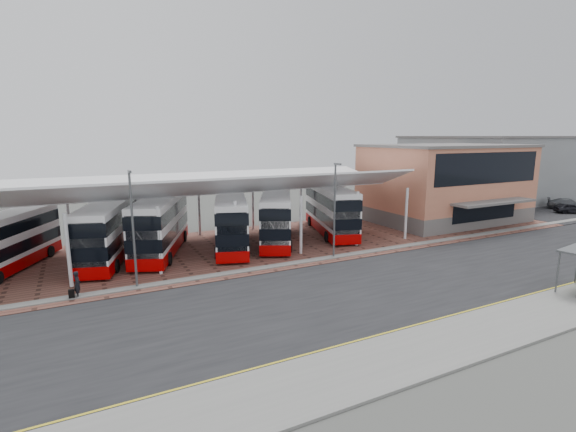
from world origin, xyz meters
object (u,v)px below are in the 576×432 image
at_px(carpark_car_a, 570,208).
at_px(carpark_car_b, 569,204).
at_px(bus_0, 8,242).
at_px(bus_3, 231,222).
at_px(pedestrian, 77,284).
at_px(bus_1, 108,232).
at_px(terminal, 445,182).
at_px(bus_5, 331,210).
at_px(bus_2, 161,226).
at_px(bus_4, 276,218).

height_order(carpark_car_a, carpark_car_b, carpark_car_b).
xyz_separation_m(bus_0, carpark_car_a, (63.65, -5.60, -1.51)).
relative_size(bus_3, pedestrian, 6.83).
distance_m(bus_1, carpark_car_a, 56.84).
bearing_deg(terminal, carpark_car_a, -14.40).
bearing_deg(bus_5, carpark_car_b, 12.47).
distance_m(bus_0, bus_2, 11.34).
relative_size(bus_4, bus_5, 0.95).
relative_size(bus_0, pedestrian, 6.14).
height_order(pedestrian, carpark_car_a, pedestrian).
distance_m(bus_4, carpark_car_a, 41.82).
height_order(bus_0, bus_5, bus_5).
distance_m(bus_4, bus_5, 6.83).
distance_m(terminal, bus_5, 16.48).
xyz_separation_m(terminal, bus_0, (-45.17, 0.86, -2.42)).
distance_m(carpark_car_a, carpark_car_b, 3.24).
height_order(terminal, bus_2, terminal).
height_order(bus_0, bus_3, bus_3).
height_order(bus_1, bus_3, bus_1).
relative_size(bus_2, bus_3, 1.03).
bearing_deg(carpark_car_b, carpark_car_a, -179.58).
relative_size(terminal, bus_1, 1.55).
height_order(bus_1, pedestrian, bus_1).
relative_size(bus_3, bus_5, 0.97).
bearing_deg(bus_4, bus_1, -156.85).
relative_size(bus_2, pedestrian, 7.01).
bearing_deg(carpark_car_b, bus_2, 144.54).
bearing_deg(bus_2, bus_5, 21.45).
bearing_deg(pedestrian, bus_2, -45.73).
bearing_deg(bus_0, bus_3, 21.04).
relative_size(bus_0, carpark_car_a, 2.78).
xyz_separation_m(bus_4, carpark_car_a, (41.59, -4.08, -1.71)).
bearing_deg(terminal, bus_4, -178.35).
bearing_deg(carpark_car_a, bus_1, 115.89).
relative_size(bus_3, bus_4, 1.02).
bearing_deg(bus_0, bus_4, 21.80).
bearing_deg(bus_1, carpark_car_b, 14.15).
height_order(terminal, bus_1, terminal).
relative_size(bus_2, carpark_car_a, 3.18).
bearing_deg(pedestrian, carpark_car_b, -91.84).
height_order(bus_3, pedestrian, bus_3).
bearing_deg(bus_2, bus_1, -154.93).
bearing_deg(bus_1, bus_5, 17.20).
height_order(bus_3, carpark_car_b, bus_3).
relative_size(pedestrian, carpark_car_b, 0.33).
bearing_deg(pedestrian, carpark_car_a, -93.31).
height_order(bus_5, pedestrian, bus_5).
height_order(bus_0, carpark_car_a, bus_0).
height_order(bus_2, bus_3, bus_2).
height_order(bus_2, carpark_car_a, bus_2).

